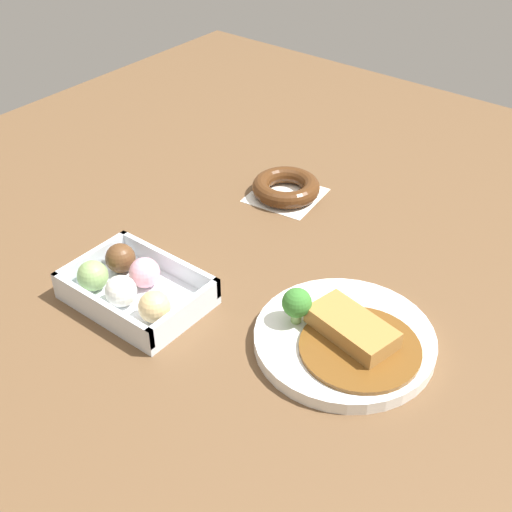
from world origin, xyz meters
TOP-DOWN VIEW (x-y plane):
  - ground_plane at (0.00, 0.00)m, footprint 1.60×1.60m
  - curry_plate at (0.15, -0.05)m, footprint 0.23×0.23m
  - donut_box at (-0.13, -0.15)m, footprint 0.19×0.14m
  - chocolate_ring_donut at (-0.13, 0.20)m, footprint 0.13×0.13m

SIDE VIEW (x-z plane):
  - ground_plane at x=0.00m, z-range 0.00..0.00m
  - curry_plate at x=0.15m, z-range -0.02..0.05m
  - chocolate_ring_donut at x=-0.13m, z-range 0.00..0.03m
  - donut_box at x=-0.13m, z-range -0.01..0.05m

